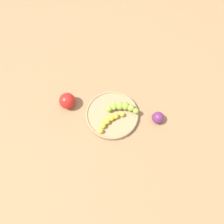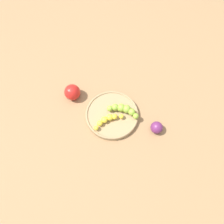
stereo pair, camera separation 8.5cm
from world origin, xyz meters
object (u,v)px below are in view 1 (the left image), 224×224
object	(u,v)px
banana_yellow	(109,120)
apple_red	(67,101)
fruit_bowl	(112,115)
banana_green	(122,107)
plum_purple	(158,118)

from	to	relation	value
banana_yellow	apple_red	world-z (taller)	apple_red
fruit_bowl	apple_red	distance (m)	0.21
fruit_bowl	banana_green	distance (m)	0.06
plum_purple	banana_yellow	bearing A→B (deg)	-126.89
banana_yellow	apple_red	xyz separation A→B (m)	(-0.19, -0.08, 0.00)
banana_yellow	banana_green	world-z (taller)	banana_green
apple_red	plum_purple	bearing A→B (deg)	37.89
banana_green	apple_red	world-z (taller)	apple_red
fruit_bowl	plum_purple	world-z (taller)	plum_purple
fruit_bowl	banana_green	bearing A→B (deg)	77.08
banana_green	plum_purple	world-z (taller)	banana_green
banana_yellow	apple_red	distance (m)	0.21
banana_yellow	banana_green	bearing A→B (deg)	-82.42
fruit_bowl	plum_purple	bearing A→B (deg)	42.78
plum_purple	banana_green	bearing A→B (deg)	-147.65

